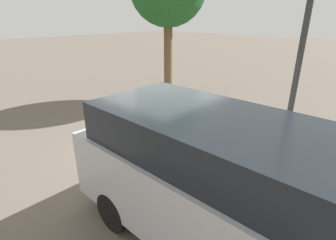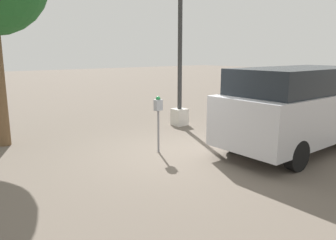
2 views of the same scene
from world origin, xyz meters
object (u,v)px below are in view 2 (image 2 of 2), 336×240
object	(u,v)px
parking_meter_near	(158,111)
parking_meter_far	(322,89)
parked_van	(299,106)
fire_hydrant	(332,101)
lamp_post	(180,81)

from	to	relation	value
parking_meter_near	parking_meter_far	xyz separation A→B (m)	(7.97, 0.10, -0.01)
parked_van	parking_meter_near	bearing A→B (deg)	145.14
parking_meter_far	parking_meter_near	bearing A→B (deg)	173.77
parked_van	fire_hydrant	xyz separation A→B (m)	(6.39, 2.16, -0.70)
parking_meter_near	parking_meter_far	size ratio (longest dim) A/B	1.01
parking_meter_near	fire_hydrant	size ratio (longest dim) A/B	1.71
fire_hydrant	parked_van	bearing A→B (deg)	-161.31
fire_hydrant	parking_meter_near	bearing A→B (deg)	-178.68
lamp_post	parked_van	bearing A→B (deg)	-83.24
parking_meter_far	parked_van	world-z (taller)	parked_van
parked_van	lamp_post	bearing A→B (deg)	96.57
lamp_post	fire_hydrant	distance (m)	7.16
parking_meter_near	parked_van	xyz separation A→B (m)	(2.82, -1.95, 0.09)
parked_van	fire_hydrant	size ratio (longest dim) A/B	5.70
parking_meter_near	parking_meter_far	distance (m)	7.97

